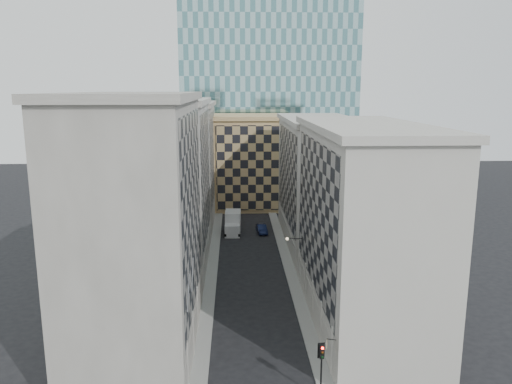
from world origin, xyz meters
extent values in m
cube|color=gray|center=(-5.25, 30.00, 0.07)|extent=(1.50, 100.00, 0.15)
cube|color=gray|center=(5.25, 30.00, 0.07)|extent=(1.50, 100.00, 0.15)
cube|color=gray|center=(-11.00, 11.00, 11.50)|extent=(10.00, 22.00, 23.00)
cube|color=gray|center=(-6.12, 11.00, 13.00)|extent=(0.25, 19.36, 18.00)
cube|color=gray|center=(-6.20, 11.00, 1.60)|extent=(0.45, 21.12, 3.20)
cube|color=gray|center=(-11.00, 11.00, 23.35)|extent=(10.80, 22.80, 0.70)
cylinder|color=gray|center=(-6.35, 2.75, 2.20)|extent=(0.90, 0.90, 4.40)
cylinder|color=gray|center=(-6.35, 8.25, 2.20)|extent=(0.90, 0.90, 4.40)
cylinder|color=gray|center=(-6.35, 13.75, 2.20)|extent=(0.90, 0.90, 4.40)
cylinder|color=gray|center=(-6.35, 19.25, 2.20)|extent=(0.90, 0.90, 4.40)
cube|color=#9C9A91|center=(-11.00, 33.00, 11.00)|extent=(10.00, 22.00, 22.00)
cube|color=gray|center=(-6.12, 33.00, 12.50)|extent=(0.25, 19.36, 17.00)
cube|color=#9C9A91|center=(-6.20, 33.00, 1.60)|extent=(0.45, 21.12, 3.20)
cube|color=#9C9A91|center=(-11.00, 33.00, 22.35)|extent=(10.80, 22.80, 0.70)
cylinder|color=#9C9A91|center=(-6.35, 24.75, 2.20)|extent=(0.90, 0.90, 4.40)
cylinder|color=#9C9A91|center=(-6.35, 30.25, 2.20)|extent=(0.90, 0.90, 4.40)
cylinder|color=#9C9A91|center=(-6.35, 35.75, 2.20)|extent=(0.90, 0.90, 4.40)
cylinder|color=#9C9A91|center=(-6.35, 41.25, 2.20)|extent=(0.90, 0.90, 4.40)
cube|color=gray|center=(-11.00, 55.00, 10.50)|extent=(10.00, 22.00, 21.00)
cube|color=gray|center=(-6.12, 55.00, 12.00)|extent=(0.25, 19.36, 16.00)
cube|color=gray|center=(-6.20, 55.00, 1.60)|extent=(0.45, 21.12, 3.20)
cube|color=gray|center=(-11.00, 55.00, 21.35)|extent=(10.80, 22.80, 0.70)
cylinder|color=gray|center=(-6.35, 46.75, 2.20)|extent=(0.90, 0.90, 4.40)
cylinder|color=gray|center=(-6.35, 52.25, 2.20)|extent=(0.90, 0.90, 4.40)
cylinder|color=gray|center=(-6.35, 57.75, 2.20)|extent=(0.90, 0.90, 4.40)
cylinder|color=gray|center=(-6.35, 63.25, 2.20)|extent=(0.90, 0.90, 4.40)
cube|color=#AEAA9F|center=(11.00, 15.00, 10.00)|extent=(10.00, 26.00, 20.00)
cube|color=gray|center=(6.12, 15.00, 11.50)|extent=(0.25, 22.88, 15.00)
cube|color=#AEAA9F|center=(6.20, 15.00, 1.60)|extent=(0.45, 24.96, 3.20)
cube|color=#AEAA9F|center=(11.00, 15.00, 20.35)|extent=(10.80, 26.80, 0.70)
cylinder|color=#AEAA9F|center=(6.35, 4.60, 2.20)|extent=(0.90, 0.90, 4.40)
cylinder|color=#AEAA9F|center=(6.35, 9.80, 2.20)|extent=(0.90, 0.90, 4.40)
cylinder|color=#AEAA9F|center=(6.35, 15.00, 2.20)|extent=(0.90, 0.90, 4.40)
cylinder|color=#AEAA9F|center=(6.35, 20.20, 2.20)|extent=(0.90, 0.90, 4.40)
cylinder|color=#AEAA9F|center=(6.35, 25.40, 2.20)|extent=(0.90, 0.90, 4.40)
cube|color=#AEAA9F|center=(11.00, 42.00, 9.50)|extent=(10.00, 28.00, 19.00)
cube|color=gray|center=(6.12, 42.00, 11.00)|extent=(0.25, 24.64, 14.00)
cube|color=#AEAA9F|center=(6.20, 42.00, 1.60)|extent=(0.45, 26.88, 3.20)
cube|color=#AEAA9F|center=(11.00, 42.00, 19.35)|extent=(10.80, 28.80, 0.70)
cube|color=tan|center=(2.00, 68.00, 9.00)|extent=(16.00, 14.00, 18.00)
cube|color=tan|center=(2.00, 60.90, 9.00)|extent=(15.20, 0.25, 16.50)
cube|color=tan|center=(2.00, 68.00, 18.40)|extent=(16.80, 14.80, 0.80)
cube|color=#312C26|center=(0.00, 82.00, 14.00)|extent=(6.00, 6.00, 28.00)
cube|color=#312C26|center=(0.00, 82.00, 28.70)|extent=(7.00, 7.00, 1.40)
cone|color=#312C26|center=(0.00, 82.00, 39.40)|extent=(7.20, 7.20, 20.00)
cylinder|color=gray|center=(-5.90, 4.00, 8.00)|extent=(0.10, 2.33, 2.33)
cylinder|color=gray|center=(-5.90, 8.00, 8.00)|extent=(0.10, 2.33, 2.33)
cylinder|color=black|center=(5.10, 24.00, 6.20)|extent=(1.80, 0.08, 0.08)
sphere|color=#FFE5B2|center=(4.20, 24.00, 6.20)|extent=(0.36, 0.36, 0.36)
cylinder|color=black|center=(4.55, 1.40, 1.81)|extent=(0.14, 0.14, 3.31)
cube|color=black|center=(4.55, 1.40, 4.03)|extent=(0.39, 0.33, 1.14)
cube|color=black|center=(4.53, 1.59, 4.03)|extent=(0.57, 0.11, 1.29)
sphere|color=#FF0C07|center=(4.57, 1.24, 4.41)|extent=(0.21, 0.21, 0.21)
sphere|color=#331E05|center=(4.57, 1.24, 4.03)|extent=(0.21, 0.21, 0.21)
sphere|color=black|center=(4.57, 1.24, 3.65)|extent=(0.21, 0.21, 0.21)
cube|color=silver|center=(-2.52, 45.99, 1.02)|extent=(2.57, 2.79, 2.04)
cube|color=silver|center=(-2.43, 48.93, 1.75)|extent=(2.72, 4.15, 3.51)
cylinder|color=black|center=(-3.68, 45.12, 0.51)|extent=(0.37, 1.03, 1.02)
cylinder|color=black|center=(-1.42, 45.05, 0.51)|extent=(0.37, 1.03, 1.02)
cylinder|color=black|center=(-3.52, 50.32, 0.51)|extent=(0.37, 1.03, 1.02)
cylinder|color=black|center=(-1.26, 50.26, 0.51)|extent=(0.37, 1.03, 1.02)
imported|color=black|center=(2.42, 47.54, 0.72)|extent=(1.92, 4.49, 1.44)
cylinder|color=black|center=(5.60, 3.00, 4.17)|extent=(0.74, 0.27, 0.06)
cube|color=tan|center=(5.25, 3.00, 3.80)|extent=(0.24, 0.64, 0.66)
camera|label=1|loc=(-2.11, -33.68, 24.06)|focal=35.00mm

